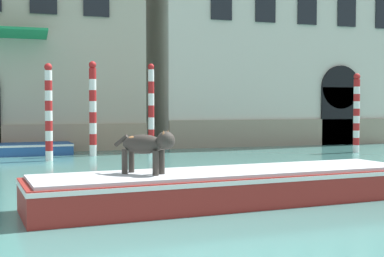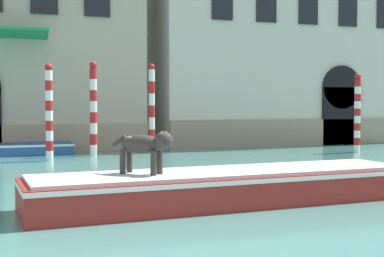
# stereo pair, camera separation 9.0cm
# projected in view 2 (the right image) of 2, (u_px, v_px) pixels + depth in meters

# --- Properties ---
(boat_foreground) EXTENTS (8.05, 2.47, 0.67)m
(boat_foreground) POSITION_uv_depth(u_px,v_px,m) (228.00, 186.00, 10.57)
(boat_foreground) COLOR maroon
(boat_foreground) RESTS_ON ground_plane
(dog_on_deck) EXTENTS (1.01, 0.91, 0.83)m
(dog_on_deck) POSITION_uv_depth(u_px,v_px,m) (145.00, 145.00, 9.91)
(dog_on_deck) COLOR #332D28
(dog_on_deck) RESTS_ON boat_foreground
(boat_moored_near_palazzo) EXTENTS (5.41, 1.84, 0.45)m
(boat_moored_near_palazzo) POSITION_uv_depth(u_px,v_px,m) (2.00, 149.00, 20.75)
(boat_moored_near_palazzo) COLOR #234C8C
(boat_moored_near_palazzo) RESTS_ON ground_plane
(mooring_pole_0) EXTENTS (0.27, 0.27, 3.28)m
(mooring_pole_0) POSITION_uv_depth(u_px,v_px,m) (357.00, 112.00, 22.10)
(mooring_pole_0) COLOR white
(mooring_pole_0) RESTS_ON ground_plane
(mooring_pole_1) EXTENTS (0.27, 0.27, 3.42)m
(mooring_pole_1) POSITION_uv_depth(u_px,v_px,m) (49.00, 112.00, 18.73)
(mooring_pole_1) COLOR white
(mooring_pole_1) RESTS_ON ground_plane
(mooring_pole_3) EXTENTS (0.29, 0.29, 3.65)m
(mooring_pole_3) POSITION_uv_depth(u_px,v_px,m) (93.00, 108.00, 20.62)
(mooring_pole_3) COLOR white
(mooring_pole_3) RESTS_ON ground_plane
(mooring_pole_4) EXTENTS (0.26, 0.26, 3.65)m
(mooring_pole_4) POSITION_uv_depth(u_px,v_px,m) (152.00, 108.00, 21.75)
(mooring_pole_4) COLOR white
(mooring_pole_4) RESTS_ON ground_plane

